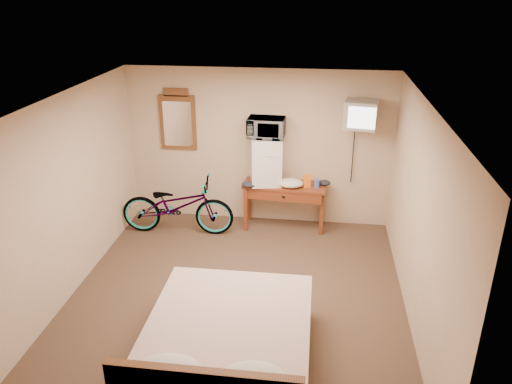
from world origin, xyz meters
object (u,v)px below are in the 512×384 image
crt_television (361,114)px  bed (225,353)px  blue_cup (317,184)px  wall_mirror (178,120)px  desk (284,192)px  microwave (266,128)px  bicycle (177,206)px  mini_fridge (266,161)px

crt_television → bed: bearing=-112.6°
blue_cup → wall_mirror: size_ratio=0.13×
desk → bed: (-0.33, -3.37, -0.33)m
microwave → desk: bearing=-3.8°
wall_mirror → bed: 4.14m
crt_television → wall_mirror: (-2.83, 0.25, -0.25)m
crt_television → microwave: bearing=179.4°
bicycle → blue_cup: bearing=-83.9°
wall_mirror → bed: wall_mirror is taller
desk → bicycle: bicycle is taller
desk → microwave: 1.07m
mini_fridge → microwave: 0.53m
bicycle → microwave: bearing=-75.9°
wall_mirror → bicycle: size_ratio=0.56×
blue_cup → bed: bed is taller
mini_fridge → wall_mirror: bearing=170.7°
blue_cup → bicycle: 2.20m
crt_television → bicycle: bearing=-171.9°
desk → crt_television: crt_television is taller
crt_television → bicycle: (-2.73, -0.39, -1.45)m
desk → crt_television: 1.68m
blue_cup → crt_television: (0.58, 0.06, 1.09)m
microwave → bed: (-0.02, -3.40, -1.36)m
mini_fridge → crt_television: crt_television is taller
microwave → crt_television: bearing=2.4°
mini_fridge → bed: (-0.02, -3.40, -0.83)m
mini_fridge → blue_cup: 0.87m
desk → bicycle: size_ratio=0.75×
blue_cup → bed: 3.47m
mini_fridge → bed: mini_fridge is taller
desk → microwave: microwave is taller
microwave → wall_mirror: wall_mirror is taller
bicycle → bed: (1.32, -3.00, -0.17)m
mini_fridge → bed: 3.51m
microwave → blue_cup: size_ratio=4.28×
wall_mirror → desk: bearing=-8.8°
bed → crt_television: bearing=67.4°
bed → bicycle: bearing=113.7°
crt_television → wall_mirror: bearing=174.9°
bicycle → bed: 3.28m
desk → wall_mirror: 2.04m
desk → mini_fridge: 0.59m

